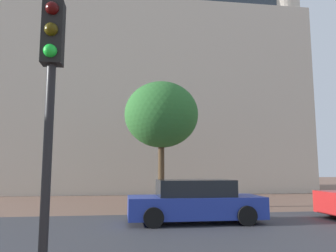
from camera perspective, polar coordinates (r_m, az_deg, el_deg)
ground_plane at (r=11.26m, az=-1.38°, el=-16.75°), size 120.00×120.00×0.00m
street_asphalt_strip at (r=9.79m, az=-0.35°, el=-18.14°), size 120.00×8.04×0.00m
landmark_building at (r=31.07m, az=-2.40°, el=6.66°), size 24.44×13.39×30.98m
car_blue at (r=11.64m, az=4.70°, el=-12.98°), size 4.58×1.98×1.45m
traffic_light_pole at (r=4.74m, az=-19.72°, el=6.34°), size 0.28×0.34×4.13m
tree_curb_far at (r=16.06m, az=-1.15°, el=1.92°), size 3.58×3.58×6.07m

